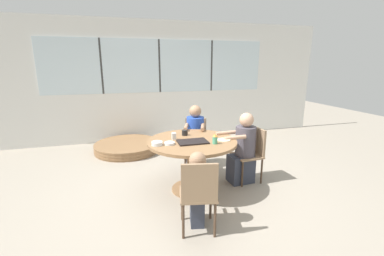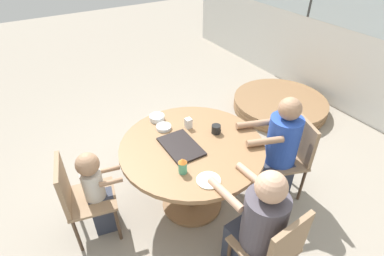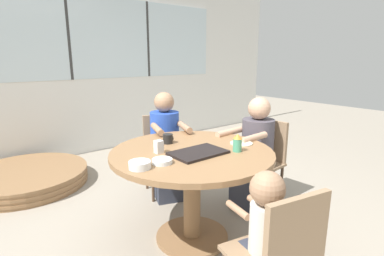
{
  "view_description": "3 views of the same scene",
  "coord_description": "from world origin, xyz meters",
  "px_view_note": "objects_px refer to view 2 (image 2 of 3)",
  "views": [
    {
      "loc": [
        -0.95,
        -3.36,
        1.83
      ],
      "look_at": [
        0.0,
        0.0,
        0.95
      ],
      "focal_mm": 24.0,
      "sensor_mm": 36.0,
      "label": 1
    },
    {
      "loc": [
        1.75,
        -1.06,
        2.42
      ],
      "look_at": [
        0.0,
        0.0,
        0.95
      ],
      "focal_mm": 28.0,
      "sensor_mm": 36.0,
      "label": 2
    },
    {
      "loc": [
        -1.4,
        -1.75,
        1.48
      ],
      "look_at": [
        0.0,
        0.0,
        0.95
      ],
      "focal_mm": 28.0,
      "sensor_mm": 36.0,
      "label": 3
    }
  ],
  "objects_px": {
    "chair_for_woman_green_shirt": "(275,247)",
    "bowl_cereal": "(157,118)",
    "milk_carton_small": "(188,123)",
    "chair_for_toddler": "(78,194)",
    "person_man_blue_shirt": "(277,154)",
    "coffee_mug": "(216,129)",
    "sippy_cup": "(183,165)",
    "person_woman_green_shirt": "(257,231)",
    "person_toddler": "(98,194)",
    "bowl_white_shallow": "(164,127)",
    "chair_for_man_blue_shirt": "(292,152)",
    "folded_table_stack": "(280,104)"
  },
  "relations": [
    {
      "from": "chair_for_woman_green_shirt",
      "to": "bowl_cereal",
      "type": "relative_size",
      "value": 5.87
    },
    {
      "from": "milk_carton_small",
      "to": "bowl_cereal",
      "type": "distance_m",
      "value": 0.34
    },
    {
      "from": "chair_for_woman_green_shirt",
      "to": "chair_for_toddler",
      "type": "distance_m",
      "value": 1.61
    },
    {
      "from": "chair_for_toddler",
      "to": "person_man_blue_shirt",
      "type": "bearing_deg",
      "value": 86.5
    },
    {
      "from": "coffee_mug",
      "to": "milk_carton_small",
      "type": "distance_m",
      "value": 0.27
    },
    {
      "from": "person_man_blue_shirt",
      "to": "sippy_cup",
      "type": "bearing_deg",
      "value": 108.06
    },
    {
      "from": "sippy_cup",
      "to": "milk_carton_small",
      "type": "bearing_deg",
      "value": 145.19
    },
    {
      "from": "chair_for_woman_green_shirt",
      "to": "coffee_mug",
      "type": "distance_m",
      "value": 1.1
    },
    {
      "from": "coffee_mug",
      "to": "bowl_cereal",
      "type": "xyz_separation_m",
      "value": [
        -0.48,
        -0.37,
        -0.02
      ]
    },
    {
      "from": "person_man_blue_shirt",
      "to": "coffee_mug",
      "type": "height_order",
      "value": "person_man_blue_shirt"
    },
    {
      "from": "person_woman_green_shirt",
      "to": "milk_carton_small",
      "type": "bearing_deg",
      "value": 83.54
    },
    {
      "from": "chair_for_toddler",
      "to": "bowl_cereal",
      "type": "distance_m",
      "value": 0.99
    },
    {
      "from": "person_toddler",
      "to": "chair_for_toddler",
      "type": "bearing_deg",
      "value": -90.0
    },
    {
      "from": "chair_for_toddler",
      "to": "bowl_white_shallow",
      "type": "height_order",
      "value": "chair_for_toddler"
    },
    {
      "from": "sippy_cup",
      "to": "bowl_white_shallow",
      "type": "xyz_separation_m",
      "value": [
        -0.6,
        0.14,
        -0.06
      ]
    },
    {
      "from": "person_toddler",
      "to": "sippy_cup",
      "type": "relative_size",
      "value": 6.45
    },
    {
      "from": "chair_for_woman_green_shirt",
      "to": "chair_for_man_blue_shirt",
      "type": "bearing_deg",
      "value": 33.33
    },
    {
      "from": "person_woman_green_shirt",
      "to": "bowl_cereal",
      "type": "height_order",
      "value": "person_woman_green_shirt"
    },
    {
      "from": "chair_for_woman_green_shirt",
      "to": "bowl_white_shallow",
      "type": "height_order",
      "value": "chair_for_woman_green_shirt"
    },
    {
      "from": "chair_for_woman_green_shirt",
      "to": "bowl_cereal",
      "type": "xyz_separation_m",
      "value": [
        -1.52,
        -0.16,
        0.29
      ]
    },
    {
      "from": "chair_for_man_blue_shirt",
      "to": "person_woman_green_shirt",
      "type": "xyz_separation_m",
      "value": [
        0.51,
        -0.89,
        -0.01
      ]
    },
    {
      "from": "chair_for_man_blue_shirt",
      "to": "milk_carton_small",
      "type": "relative_size",
      "value": 8.72
    },
    {
      "from": "person_toddler",
      "to": "sippy_cup",
      "type": "bearing_deg",
      "value": 66.1
    },
    {
      "from": "person_toddler",
      "to": "bowl_cereal",
      "type": "xyz_separation_m",
      "value": [
        -0.34,
        0.75,
        0.33
      ]
    },
    {
      "from": "chair_for_woman_green_shirt",
      "to": "person_toddler",
      "type": "xyz_separation_m",
      "value": [
        -1.18,
        -0.91,
        -0.05
      ]
    },
    {
      "from": "bowl_cereal",
      "to": "folded_table_stack",
      "type": "height_order",
      "value": "bowl_cereal"
    },
    {
      "from": "folded_table_stack",
      "to": "person_man_blue_shirt",
      "type": "bearing_deg",
      "value": -47.81
    },
    {
      "from": "milk_carton_small",
      "to": "folded_table_stack",
      "type": "xyz_separation_m",
      "value": [
        -0.62,
        1.95,
        -0.73
      ]
    },
    {
      "from": "chair_for_toddler",
      "to": "bowl_white_shallow",
      "type": "distance_m",
      "value": 0.94
    },
    {
      "from": "person_man_blue_shirt",
      "to": "chair_for_woman_green_shirt",
      "type": "bearing_deg",
      "value": 154.36
    },
    {
      "from": "chair_for_man_blue_shirt",
      "to": "sippy_cup",
      "type": "bearing_deg",
      "value": 105.61
    },
    {
      "from": "chair_for_toddler",
      "to": "person_toddler",
      "type": "bearing_deg",
      "value": 90.0
    },
    {
      "from": "sippy_cup",
      "to": "milk_carton_small",
      "type": "distance_m",
      "value": 0.6
    },
    {
      "from": "chair_for_man_blue_shirt",
      "to": "bowl_cereal",
      "type": "xyz_separation_m",
      "value": [
        -0.85,
        -1.04,
        0.29
      ]
    },
    {
      "from": "coffee_mug",
      "to": "person_toddler",
      "type": "bearing_deg",
      "value": -97.08
    },
    {
      "from": "chair_for_man_blue_shirt",
      "to": "bowl_white_shallow",
      "type": "xyz_separation_m",
      "value": [
        -0.68,
        -1.05,
        0.28
      ]
    },
    {
      "from": "milk_carton_small",
      "to": "person_toddler",
      "type": "bearing_deg",
      "value": -86.05
    },
    {
      "from": "chair_for_man_blue_shirt",
      "to": "chair_for_woman_green_shirt",
      "type": "bearing_deg",
      "value": 146.67
    },
    {
      "from": "chair_for_man_blue_shirt",
      "to": "person_toddler",
      "type": "height_order",
      "value": "person_toddler"
    },
    {
      "from": "bowl_white_shallow",
      "to": "bowl_cereal",
      "type": "distance_m",
      "value": 0.17
    },
    {
      "from": "bowl_white_shallow",
      "to": "bowl_cereal",
      "type": "relative_size",
      "value": 0.96
    },
    {
      "from": "sippy_cup",
      "to": "bowl_white_shallow",
      "type": "bearing_deg",
      "value": 167.15
    },
    {
      "from": "chair_for_toddler",
      "to": "bowl_cereal",
      "type": "height_order",
      "value": "chair_for_toddler"
    },
    {
      "from": "coffee_mug",
      "to": "bowl_white_shallow",
      "type": "height_order",
      "value": "coffee_mug"
    },
    {
      "from": "person_woman_green_shirt",
      "to": "coffee_mug",
      "type": "height_order",
      "value": "person_woman_green_shirt"
    },
    {
      "from": "chair_for_toddler",
      "to": "sippy_cup",
      "type": "height_order",
      "value": "sippy_cup"
    },
    {
      "from": "chair_for_woman_green_shirt",
      "to": "sippy_cup",
      "type": "bearing_deg",
      "value": 108.4
    },
    {
      "from": "chair_for_woman_green_shirt",
      "to": "folded_table_stack",
      "type": "xyz_separation_m",
      "value": [
        -1.87,
        1.99,
        -0.42
      ]
    },
    {
      "from": "person_woman_green_shirt",
      "to": "sippy_cup",
      "type": "distance_m",
      "value": 0.74
    },
    {
      "from": "folded_table_stack",
      "to": "person_toddler",
      "type": "bearing_deg",
      "value": -76.64
    }
  ]
}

